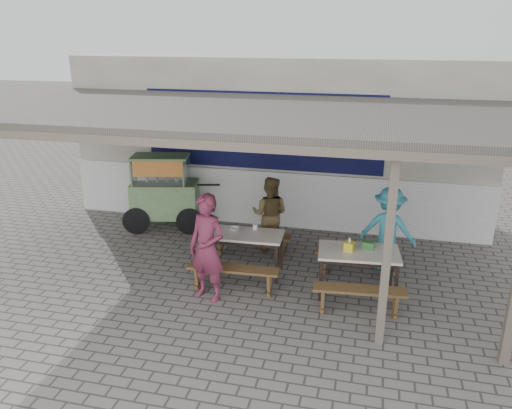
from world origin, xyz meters
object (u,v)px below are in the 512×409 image
Objects in this scene: bench_right_wall at (356,257)px; donation_box at (368,245)px; patron_wall_side at (270,214)px; tissue_box at (349,246)px; bench_left_wall at (251,239)px; table_right at (359,256)px; bench_left_street at (233,274)px; condiment_jar at (255,227)px; table_left at (243,238)px; condiment_bowl at (234,228)px; patron_street_side at (207,248)px; patron_right_table at (388,229)px; vendor_cart at (164,189)px; bench_right_street at (359,295)px.

bench_right_wall is 7.80× the size of donation_box.
patron_wall_side reaches higher than tissue_box.
table_right reaches higher than bench_left_wall.
bench_left_street is at bearing -166.43° from tissue_box.
bench_left_street is at bearing -98.12° from condiment_jar.
table_left is 1.10m from patron_wall_side.
donation_box is at bearing 148.23° from patron_wall_side.
condiment_jar reaches higher than bench_right_wall.
condiment_bowl is (-0.15, -0.58, 0.43)m from bench_left_wall.
table_left reaches higher than bench_right_wall.
table_left is 0.96× the size of patron_wall_side.
patron_street_side reaches higher than table_right.
table_left reaches higher than bench_left_wall.
condiment_bowl is at bearing 25.48° from patron_right_table.
condiment_bowl is (-0.35, -0.10, -0.03)m from condiment_jar.
table_left is 1.07× the size of table_right.
bench_left_wall is at bearing -36.87° from vendor_cart.
bench_left_wall is 2.24m from table_right.
condiment_jar is (-1.80, 0.49, 0.13)m from table_right.
table_left is at bearing -34.65° from condiment_bowl.
condiment_bowl reaches higher than table_right.
condiment_bowl is (-2.20, 1.05, 0.44)m from bench_right_street.
donation_box is 2.30m from condiment_bowl.
table_left is 2.25m from bench_right_street.
patron_street_side reaches higher than donation_box.
vendor_cart is at bearing 139.90° from table_left.
table_right is at bearing -10.20° from table_left.
donation_box is at bearing 79.11° from bench_right_street.
bench_left_street is 0.79× the size of vendor_cart.
bench_left_street is at bearing -75.68° from condiment_bowl.
bench_right_street is 9.66× the size of tissue_box.
bench_right_street is 4.94m from vendor_cart.
bench_left_street is at bearing 84.40° from patron_wall_side.
bench_right_street is at bearing -31.78° from condiment_jar.
bench_left_street is 0.96m from condiment_bowl.
bench_left_wall and bench_right_wall have the same top height.
vendor_cart reaches higher than donation_box.
condiment_jar is (0.16, 0.23, 0.13)m from table_left.
patron_wall_side is 8.19× the size of condiment_bowl.
patron_wall_side is (-1.66, 0.68, 0.40)m from bench_right_wall.
patron_street_side is 1.08m from condiment_bowl.
patron_right_table is at bearing -0.50° from bench_left_wall.
table_right is 1.15m from patron_right_table.
bench_left_wall is 0.69m from condiment_jar.
patron_street_side reaches higher than vendor_cart.
table_left is 0.31m from condiment_jar.
patron_wall_side is at bearing 139.17° from tissue_box.
vendor_cart is 1.09× the size of patron_street_side.
bench_left_wall is 2.39m from vendor_cart.
bench_right_street is 0.84m from tissue_box.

